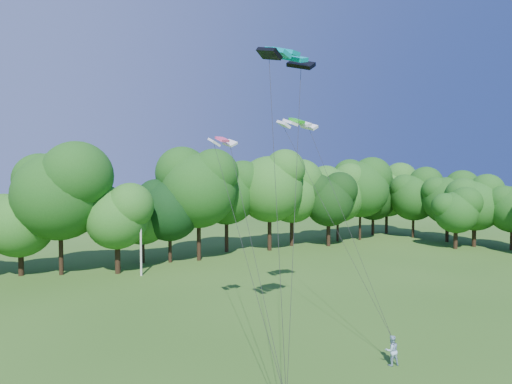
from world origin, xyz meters
TOP-DOWN VIEW (x-y plane):
  - utility_pole at (-0.94, 31.40)m, footprint 1.49×0.72m
  - kite_flyer_right at (3.63, 4.80)m, footprint 0.95×0.85m
  - kite_teal at (-1.42, 7.57)m, footprint 3.41×2.06m
  - kite_green at (4.37, 13.49)m, footprint 2.91×1.44m
  - kite_pink at (-2.06, 12.88)m, footprint 1.76×0.90m
  - tree_back_center at (3.97, 35.73)m, footprint 7.78×7.78m
  - tree_back_east at (30.76, 36.81)m, footprint 7.24×7.24m
  - tree_flank_east at (44.01, 20.76)m, footprint 7.78×7.78m

SIDE VIEW (x-z plane):
  - kite_flyer_right at x=3.63m, z-range 0.00..1.60m
  - utility_pole at x=-0.94m, z-range 0.12..8.12m
  - tree_back_east at x=30.76m, z-range 1.31..11.85m
  - tree_flank_east at x=44.01m, z-range 1.41..12.73m
  - tree_back_center at x=3.97m, z-range 1.41..12.73m
  - kite_pink at x=-2.06m, z-range 12.12..12.51m
  - kite_green at x=4.37m, z-range 13.75..14.31m
  - kite_teal at x=-1.42m, z-range 16.00..16.65m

